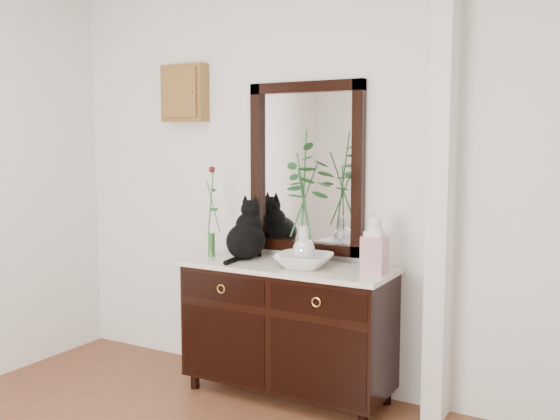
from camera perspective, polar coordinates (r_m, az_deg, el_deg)
The scene contains 10 objects.
wall_back at distance 4.09m, azimuth 1.19°, elevation 2.63°, with size 3.60×0.04×2.70m, color white.
pilaster at distance 3.65m, azimuth 14.55°, elevation 1.99°, with size 0.12×0.20×2.70m, color white.
sideboard at distance 3.98m, azimuth 0.72°, elevation -10.30°, with size 1.33×0.52×0.82m.
wall_mirror at distance 4.03m, azimuth 2.36°, elevation 3.85°, with size 0.80×0.06×1.10m.
key_cabinet at distance 4.53m, azimuth -8.72°, elevation 10.50°, with size 0.35×0.10×0.40m, color brown.
cat at distance 4.05m, azimuth -3.16°, elevation -1.75°, with size 0.27×0.34×0.39m, color black, non-canonical shape.
lotus_bowl at distance 3.78m, azimuth 2.18°, elevation -4.66°, with size 0.35×0.35×0.09m, color white.
vase_branches at distance 3.73m, azimuth 2.21°, elevation 1.21°, with size 0.39×0.39×0.82m, color silver, non-canonical shape.
bud_vase_rose at distance 4.13m, azimuth -6.33°, elevation -0.08°, with size 0.07×0.07×0.61m, color #2E6A2B, non-canonical shape.
ginger_jar at distance 3.62m, azimuth 8.65°, elevation -3.07°, with size 0.13×0.13×0.35m, color white, non-canonical shape.
Camera 1 is at (1.93, -1.62, 1.61)m, focal length 40.00 mm.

